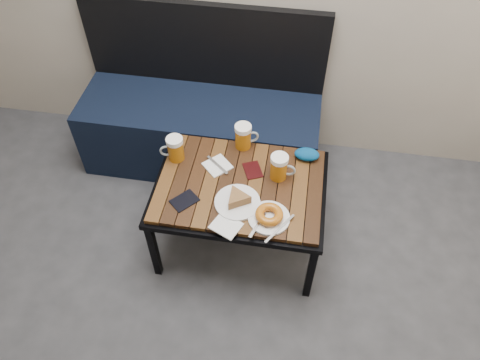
% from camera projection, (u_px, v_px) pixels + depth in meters
% --- Properties ---
extents(room_shell, '(4.00, 4.00, 4.00)m').
position_uv_depth(room_shell, '(123.00, 4.00, 0.89)').
color(room_shell, gray).
rests_on(room_shell, ground).
extents(bench, '(1.40, 0.50, 0.95)m').
position_uv_depth(bench, '(201.00, 125.00, 2.85)').
color(bench, black).
rests_on(bench, ground).
extents(cafe_table, '(0.84, 0.62, 0.47)m').
position_uv_depth(cafe_table, '(240.00, 190.00, 2.31)').
color(cafe_table, black).
rests_on(cafe_table, ground).
extents(beer_mug_left, '(0.13, 0.10, 0.14)m').
position_uv_depth(beer_mug_left, '(175.00, 149.00, 2.34)').
color(beer_mug_left, '#A95E0D').
rests_on(beer_mug_left, cafe_table).
extents(beer_mug_centre, '(0.13, 0.11, 0.14)m').
position_uv_depth(beer_mug_centre, '(244.00, 136.00, 2.39)').
color(beer_mug_centre, '#A95E0D').
rests_on(beer_mug_centre, cafe_table).
extents(beer_mug_right, '(0.13, 0.09, 0.14)m').
position_uv_depth(beer_mug_right, '(279.00, 167.00, 2.25)').
color(beer_mug_right, '#A95E0D').
rests_on(beer_mug_right, cafe_table).
extents(plate_pie, '(0.22, 0.22, 0.06)m').
position_uv_depth(plate_pie, '(237.00, 200.00, 2.18)').
color(plate_pie, white).
rests_on(plate_pie, cafe_table).
extents(plate_bagel, '(0.21, 0.24, 0.05)m').
position_uv_depth(plate_bagel, '(269.00, 216.00, 2.12)').
color(plate_bagel, white).
rests_on(plate_bagel, cafe_table).
extents(napkin_left, '(0.17, 0.17, 0.01)m').
position_uv_depth(napkin_left, '(217.00, 166.00, 2.35)').
color(napkin_left, white).
rests_on(napkin_left, cafe_table).
extents(napkin_right, '(0.16, 0.15, 0.01)m').
position_uv_depth(napkin_right, '(226.00, 226.00, 2.11)').
color(napkin_right, white).
rests_on(napkin_right, cafe_table).
extents(passport_navy, '(0.15, 0.15, 0.01)m').
position_uv_depth(passport_navy, '(185.00, 201.00, 2.20)').
color(passport_navy, black).
rests_on(passport_navy, cafe_table).
extents(passport_burgundy, '(0.12, 0.14, 0.01)m').
position_uv_depth(passport_burgundy, '(253.00, 170.00, 2.33)').
color(passport_burgundy, black).
rests_on(passport_burgundy, cafe_table).
extents(knit_pouch, '(0.13, 0.08, 0.06)m').
position_uv_depth(knit_pouch, '(307.00, 154.00, 2.37)').
color(knit_pouch, navy).
rests_on(knit_pouch, cafe_table).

